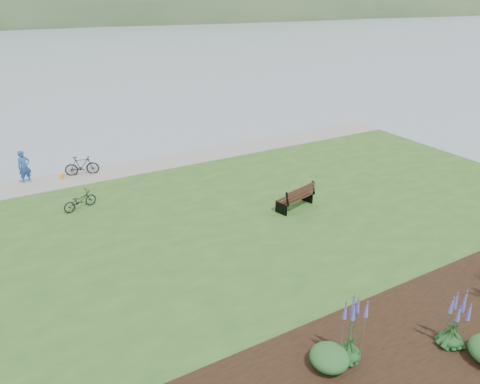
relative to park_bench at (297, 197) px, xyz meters
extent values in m
plane|color=gray|center=(-4.53, 1.43, -0.96)|extent=(600.00, 600.00, 0.00)
cube|color=#2C551E|center=(-4.53, -0.57, -0.76)|extent=(34.00, 20.00, 0.40)
cube|color=gray|center=(-4.53, 8.33, -0.55)|extent=(34.00, 2.20, 0.03)
cube|color=black|center=(-1.53, -8.37, -0.54)|extent=(24.00, 4.40, 0.04)
cube|color=black|center=(-0.03, 0.12, -0.05)|extent=(1.91, 1.06, 0.06)
cube|color=black|center=(0.05, -0.21, 0.29)|extent=(1.80, 0.62, 0.57)
cube|color=black|center=(-0.88, -0.10, -0.31)|extent=(0.22, 0.62, 0.50)
cube|color=black|center=(0.83, 0.34, -0.31)|extent=(0.22, 0.62, 0.50)
imported|color=#204996|center=(-10.12, 8.93, 0.42)|extent=(0.83, 0.68, 1.97)
imported|color=black|center=(-8.33, 4.58, -0.16)|extent=(1.02, 1.62, 0.80)
imported|color=black|center=(-7.48, 8.63, -0.05)|extent=(0.87, 1.77, 1.03)
cube|color=orange|center=(-8.50, 8.63, -0.42)|extent=(0.26, 0.31, 0.28)
ellipsoid|color=#163D1A|center=(-1.24, -8.63, -0.37)|extent=(0.62, 0.62, 0.31)
cone|color=#4545A1|center=(-1.24, -8.63, 0.52)|extent=(0.40, 0.40, 1.46)
ellipsoid|color=#163D1A|center=(-3.95, -7.70, -0.37)|extent=(0.62, 0.62, 0.31)
cone|color=#4545A1|center=(-3.95, -7.70, 0.81)|extent=(0.40, 0.40, 2.05)
ellipsoid|color=#1E4C21|center=(-4.54, -7.65, -0.27)|extent=(1.01, 1.01, 0.50)
camera|label=1|loc=(-10.39, -13.55, 7.92)|focal=32.00mm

